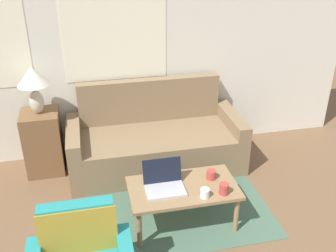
{
  "coord_description": "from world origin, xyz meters",
  "views": [
    {
      "loc": [
        0.28,
        -0.06,
        2.43
      ],
      "look_at": [
        0.99,
        3.14,
        0.75
      ],
      "focal_mm": 42.0,
      "sensor_mm": 36.0,
      "label": 1
    }
  ],
  "objects_px": {
    "cup_navy": "(211,175)",
    "table_lamp": "(33,81)",
    "laptop": "(164,183)",
    "cup_white": "(205,193)",
    "cup_yellow": "(224,189)",
    "couch": "(155,142)",
    "coffee_table": "(183,191)"
  },
  "relations": [
    {
      "from": "cup_navy",
      "to": "table_lamp",
      "type": "bearing_deg",
      "value": 144.09
    },
    {
      "from": "laptop",
      "to": "cup_white",
      "type": "distance_m",
      "value": 0.37
    },
    {
      "from": "cup_navy",
      "to": "cup_yellow",
      "type": "height_order",
      "value": "cup_yellow"
    },
    {
      "from": "cup_navy",
      "to": "cup_yellow",
      "type": "distance_m",
      "value": 0.24
    },
    {
      "from": "couch",
      "to": "laptop",
      "type": "bearing_deg",
      "value": -96.21
    },
    {
      "from": "cup_navy",
      "to": "cup_white",
      "type": "distance_m",
      "value": 0.28
    },
    {
      "from": "cup_navy",
      "to": "cup_white",
      "type": "relative_size",
      "value": 1.1
    },
    {
      "from": "table_lamp",
      "to": "laptop",
      "type": "bearing_deg",
      "value": -46.79
    },
    {
      "from": "coffee_table",
      "to": "cup_white",
      "type": "relative_size",
      "value": 11.99
    },
    {
      "from": "couch",
      "to": "coffee_table",
      "type": "relative_size",
      "value": 1.97
    },
    {
      "from": "coffee_table",
      "to": "laptop",
      "type": "height_order",
      "value": "laptop"
    },
    {
      "from": "table_lamp",
      "to": "cup_white",
      "type": "xyz_separation_m",
      "value": [
        1.39,
        -1.35,
        -0.61
      ]
    },
    {
      "from": "cup_navy",
      "to": "cup_white",
      "type": "xyz_separation_m",
      "value": [
        -0.14,
        -0.25,
        -0.0
      ]
    },
    {
      "from": "coffee_table",
      "to": "cup_navy",
      "type": "xyz_separation_m",
      "value": [
        0.28,
        0.07,
        0.09
      ]
    },
    {
      "from": "cup_yellow",
      "to": "table_lamp",
      "type": "bearing_deg",
      "value": 139.27
    },
    {
      "from": "couch",
      "to": "coffee_table",
      "type": "xyz_separation_m",
      "value": [
        0.05,
        -1.05,
        0.08
      ]
    },
    {
      "from": "cup_yellow",
      "to": "laptop",
      "type": "bearing_deg",
      "value": 158.25
    },
    {
      "from": "coffee_table",
      "to": "cup_navy",
      "type": "bearing_deg",
      "value": 13.81
    },
    {
      "from": "cup_navy",
      "to": "couch",
      "type": "bearing_deg",
      "value": 108.57
    },
    {
      "from": "table_lamp",
      "to": "cup_yellow",
      "type": "xyz_separation_m",
      "value": [
        1.56,
        -1.34,
        -0.6
      ]
    },
    {
      "from": "couch",
      "to": "laptop",
      "type": "xyz_separation_m",
      "value": [
        -0.11,
        -1.03,
        0.18
      ]
    },
    {
      "from": "laptop",
      "to": "cup_white",
      "type": "bearing_deg",
      "value": -32.81
    },
    {
      "from": "coffee_table",
      "to": "cup_yellow",
      "type": "bearing_deg",
      "value": -28.78
    },
    {
      "from": "table_lamp",
      "to": "cup_white",
      "type": "height_order",
      "value": "table_lamp"
    },
    {
      "from": "couch",
      "to": "cup_yellow",
      "type": "relative_size",
      "value": 18.73
    },
    {
      "from": "cup_yellow",
      "to": "cup_white",
      "type": "relative_size",
      "value": 1.26
    },
    {
      "from": "couch",
      "to": "cup_white",
      "type": "relative_size",
      "value": 23.56
    },
    {
      "from": "coffee_table",
      "to": "cup_yellow",
      "type": "xyz_separation_m",
      "value": [
        0.31,
        -0.17,
        0.1
      ]
    },
    {
      "from": "laptop",
      "to": "couch",
      "type": "bearing_deg",
      "value": 83.79
    },
    {
      "from": "table_lamp",
      "to": "cup_yellow",
      "type": "height_order",
      "value": "table_lamp"
    },
    {
      "from": "couch",
      "to": "laptop",
      "type": "height_order",
      "value": "couch"
    },
    {
      "from": "couch",
      "to": "cup_white",
      "type": "height_order",
      "value": "couch"
    }
  ]
}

